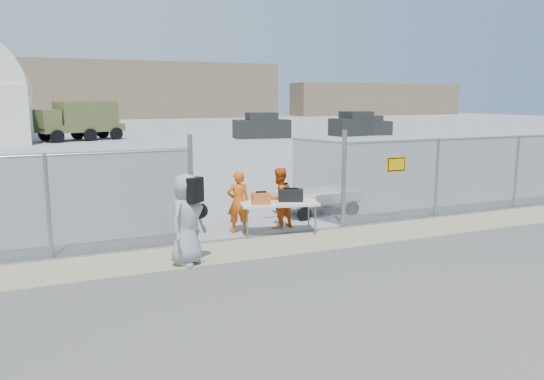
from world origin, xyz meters
name	(u,v)px	position (x,y,z in m)	size (l,w,h in m)	color
ground	(309,256)	(0.00, 0.00, 0.00)	(160.00, 160.00, 0.00)	#404040
tarmac_inside	(102,134)	(0.00, 42.00, 0.01)	(160.00, 80.00, 0.01)	gray
dirt_strip	(289,244)	(0.00, 1.00, 0.01)	(44.00, 1.60, 0.01)	tan
distant_hills	(110,90)	(5.00, 78.00, 4.50)	(140.00, 6.00, 9.00)	#7F684F
chain_link_fence	(272,190)	(0.00, 2.00, 1.10)	(40.00, 0.20, 2.20)	gray
folding_table	(279,218)	(0.16, 1.93, 0.40)	(1.87, 0.78, 0.79)	silver
orange_bag	(261,198)	(-0.31, 1.95, 0.93)	(0.43, 0.29, 0.27)	orange
black_duffel	(291,195)	(0.50, 2.00, 0.94)	(0.60, 0.35, 0.29)	black
security_worker_left	(238,202)	(-0.71, 2.45, 0.77)	(0.56, 0.37, 1.54)	#DE5610
security_worker_right	(279,198)	(0.39, 2.45, 0.78)	(0.76, 0.59, 1.57)	#DE5610
visitor	(187,219)	(-2.49, 0.49, 0.92)	(0.90, 0.59, 1.84)	#99999D
utility_trailer	(317,201)	(2.11, 3.65, 0.35)	(2.92, 1.50, 0.71)	silver
military_truck	(81,121)	(-2.28, 34.54, 1.51)	(6.33, 2.34, 3.02)	brown
parked_vehicle_near	(262,126)	(11.61, 31.18, 1.03)	(4.55, 2.06, 2.06)	#242524
parked_vehicle_mid	(369,126)	(21.83, 30.72, 0.85)	(3.75, 1.70, 1.70)	#242524
parked_vehicle_far	(356,124)	(20.42, 30.73, 1.04)	(4.59, 2.07, 2.07)	#242524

